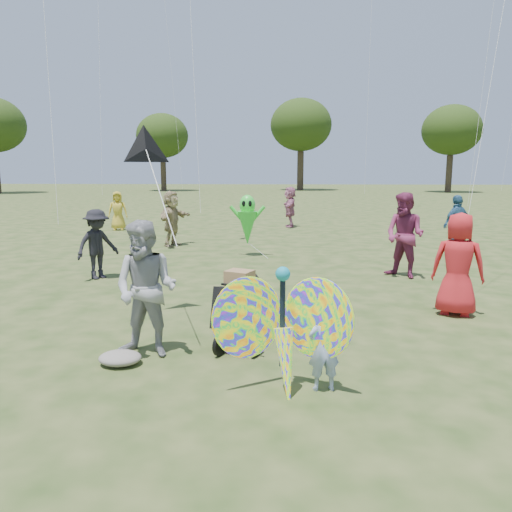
{
  "coord_description": "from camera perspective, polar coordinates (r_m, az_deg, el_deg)",
  "views": [
    {
      "loc": [
        0.25,
        -6.14,
        2.42
      ],
      "look_at": [
        -0.2,
        1.5,
        1.1
      ],
      "focal_mm": 35.0,
      "sensor_mm": 36.0,
      "label": 1
    }
  ],
  "objects": [
    {
      "name": "crowd_j",
      "position": [
        21.52,
        3.9,
        5.63
      ],
      "size": [
        0.56,
        1.61,
        1.72
      ],
      "primitive_type": "imported",
      "rotation": [
        0.0,
        0.0,
        4.74
      ],
      "color": "#AE6382",
      "rests_on": "ground"
    },
    {
      "name": "butterfly_kite",
      "position": [
        5.48,
        3.18,
        -8.76
      ],
      "size": [
        1.74,
        0.75,
        1.61
      ],
      "color": "#DB4422",
      "rests_on": "ground"
    },
    {
      "name": "jogging_stroller",
      "position": [
        6.91,
        -1.8,
        -5.39
      ],
      "size": [
        0.76,
        1.14,
        1.09
      ],
      "rotation": [
        0.0,
        0.0,
        -0.41
      ],
      "color": "black",
      "rests_on": "ground"
    },
    {
      "name": "alien_kite",
      "position": [
        14.13,
        -0.99,
        3.91
      ],
      "size": [
        1.12,
        0.69,
        1.74
      ],
      "color": "#34DD38",
      "rests_on": "ground"
    },
    {
      "name": "ground",
      "position": [
        6.6,
        0.99,
        -11.72
      ],
      "size": [
        160.0,
        160.0,
        0.0
      ],
      "primitive_type": "plane",
      "color": "#51592B",
      "rests_on": "ground"
    },
    {
      "name": "crowd_d",
      "position": [
        16.23,
        -9.6,
        4.25
      ],
      "size": [
        0.99,
        1.73,
        1.77
      ],
      "primitive_type": "imported",
      "rotation": [
        0.0,
        0.0,
        1.27
      ],
      "color": "#9C8860",
      "rests_on": "ground"
    },
    {
      "name": "crowd_g",
      "position": [
        21.06,
        -15.52,
        5.0
      ],
      "size": [
        0.87,
        0.67,
        1.57
      ],
      "primitive_type": "imported",
      "rotation": [
        0.0,
        0.0,
        0.24
      ],
      "color": "gold",
      "rests_on": "ground"
    },
    {
      "name": "crowd_a",
      "position": [
        8.99,
        22.1,
        -0.88
      ],
      "size": [
        0.99,
        0.81,
        1.74
      ],
      "primitive_type": "imported",
      "rotation": [
        0.0,
        0.0,
        2.79
      ],
      "color": "red",
      "rests_on": "ground"
    },
    {
      "name": "grey_bag",
      "position": [
        6.64,
        -15.28,
        -11.18
      ],
      "size": [
        0.54,
        0.44,
        0.17
      ],
      "primitive_type": "ellipsoid",
      "color": "gray",
      "rests_on": "ground"
    },
    {
      "name": "crowd_b",
      "position": [
        11.69,
        -17.69,
        1.29
      ],
      "size": [
        1.08,
        1.16,
        1.57
      ],
      "primitive_type": "imported",
      "rotation": [
        0.0,
        0.0,
        0.91
      ],
      "color": "black",
      "rests_on": "ground"
    },
    {
      "name": "delta_kite_rig",
      "position": [
        8.32,
        -12.46,
        11.78
      ],
      "size": [
        1.3,
        2.05,
        1.72
      ],
      "color": "black",
      "rests_on": "ground"
    },
    {
      "name": "crowd_c",
      "position": [
        15.42,
        21.96,
        3.3
      ],
      "size": [
        1.08,
        0.89,
        1.73
      ],
      "primitive_type": "imported",
      "rotation": [
        0.0,
        0.0,
        3.69
      ],
      "color": "#2D597D",
      "rests_on": "ground"
    },
    {
      "name": "adult_man",
      "position": [
        6.63,
        -12.45,
        -3.73
      ],
      "size": [
        0.99,
        0.84,
        1.8
      ],
      "primitive_type": "imported",
      "rotation": [
        0.0,
        0.0,
        -0.2
      ],
      "color": "#97969C",
      "rests_on": "ground"
    },
    {
      "name": "child_girl",
      "position": [
        5.63,
        7.75,
        -10.45
      ],
      "size": [
        0.38,
        0.28,
        0.96
      ],
      "primitive_type": "imported",
      "rotation": [
        0.0,
        0.0,
        3.3
      ],
      "color": "#92A3D0",
      "rests_on": "ground"
    },
    {
      "name": "crowd_e",
      "position": [
        11.74,
        16.63,
        2.27
      ],
      "size": [
        1.18,
        1.18,
        1.93
      ],
      "primitive_type": "imported",
      "rotation": [
        0.0,
        0.0,
        5.51
      ],
      "color": "#7C294E",
      "rests_on": "ground"
    },
    {
      "name": "tree_line",
      "position": [
        51.43,
        7.42,
        14.69
      ],
      "size": [
        91.78,
        33.6,
        10.79
      ],
      "color": "#3A2D21",
      "rests_on": "ground"
    }
  ]
}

